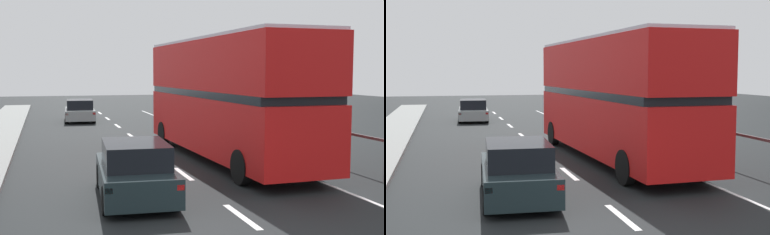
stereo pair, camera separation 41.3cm
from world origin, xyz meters
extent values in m
cube|color=silver|center=(0.00, 1.59, 0.00)|extent=(0.16, 2.02, 0.01)
cube|color=silver|center=(0.00, 6.45, 0.00)|extent=(0.16, 2.02, 0.01)
cube|color=silver|center=(0.00, 11.31, 0.00)|extent=(0.16, 2.02, 0.01)
cube|color=silver|center=(0.00, 16.17, 0.00)|extent=(0.16, 2.02, 0.01)
cube|color=silver|center=(0.00, 21.03, 0.00)|extent=(0.16, 2.02, 0.01)
cube|color=silver|center=(0.00, 25.89, 0.00)|extent=(0.16, 2.02, 0.01)
cube|color=silver|center=(0.00, 30.75, 0.00)|extent=(0.16, 2.02, 0.01)
cube|color=silver|center=(3.51, 9.00, 0.00)|extent=(0.12, 46.00, 0.01)
cube|color=#544C4E|center=(5.29, 9.00, 1.18)|extent=(0.08, 42.00, 0.08)
cylinder|color=#544C4E|center=(5.29, 7.25, 0.59)|extent=(0.10, 0.10, 1.18)
cylinder|color=#544C4E|center=(5.29, 10.75, 0.59)|extent=(0.10, 0.10, 1.18)
cylinder|color=#544C4E|center=(5.29, 14.25, 0.59)|extent=(0.10, 0.10, 1.18)
cylinder|color=#544C4E|center=(5.29, 17.75, 0.59)|extent=(0.10, 0.10, 1.18)
cylinder|color=#544C4E|center=(5.29, 21.25, 0.59)|extent=(0.10, 0.10, 1.18)
cylinder|color=#544C4E|center=(5.29, 24.75, 0.59)|extent=(0.10, 0.10, 1.18)
cylinder|color=#544C4E|center=(5.29, 28.25, 0.59)|extent=(0.10, 0.10, 1.18)
cube|color=red|center=(2.16, 8.59, 1.31)|extent=(2.93, 11.36, 1.93)
cube|color=black|center=(2.16, 8.59, 2.40)|extent=(2.93, 10.91, 0.24)
cube|color=red|center=(2.16, 8.59, 3.37)|extent=(2.93, 11.36, 1.71)
cube|color=silver|center=(2.16, 8.59, 4.28)|extent=(2.87, 11.13, 0.10)
cube|color=black|center=(1.95, 14.20, 1.41)|extent=(2.26, 0.12, 1.35)
cube|color=yellow|center=(1.95, 14.20, 3.80)|extent=(1.51, 0.10, 0.28)
cylinder|color=black|center=(0.85, 12.77, 0.50)|extent=(0.32, 1.01, 1.00)
cylinder|color=black|center=(3.16, 12.86, 0.50)|extent=(0.32, 1.01, 1.00)
cylinder|color=black|center=(1.16, 4.51, 0.50)|extent=(0.32, 1.01, 1.00)
cylinder|color=black|center=(3.47, 4.60, 0.50)|extent=(0.32, 1.01, 1.00)
cube|color=#1B282C|center=(-1.96, 3.88, 0.52)|extent=(1.96, 4.25, 0.68)
cube|color=black|center=(-1.97, 3.67, 1.15)|extent=(1.64, 2.37, 0.58)
cube|color=red|center=(-2.84, 1.88, 0.69)|extent=(0.16, 0.07, 0.12)
cube|color=red|center=(-1.32, 1.79, 0.69)|extent=(0.16, 0.07, 0.12)
cylinder|color=black|center=(-2.65, 5.30, 0.32)|extent=(0.24, 0.65, 0.64)
cylinder|color=black|center=(-1.10, 5.21, 0.32)|extent=(0.24, 0.65, 0.64)
cylinder|color=black|center=(-2.82, 2.55, 0.32)|extent=(0.24, 0.65, 0.64)
cylinder|color=black|center=(-1.26, 2.46, 0.32)|extent=(0.24, 0.65, 0.64)
cube|color=gray|center=(-1.90, 24.64, 0.49)|extent=(1.98, 4.64, 0.61)
cube|color=black|center=(-1.91, 24.41, 1.09)|extent=(1.67, 2.58, 0.59)
cube|color=red|center=(-2.79, 22.42, 0.64)|extent=(0.16, 0.07, 0.12)
cube|color=red|center=(-1.21, 22.35, 0.64)|extent=(0.16, 0.07, 0.12)
cylinder|color=black|center=(-2.64, 26.26, 0.32)|extent=(0.23, 0.65, 0.64)
cylinder|color=black|center=(-1.02, 26.19, 0.32)|extent=(0.23, 0.65, 0.64)
cylinder|color=black|center=(-2.78, 23.09, 0.32)|extent=(0.23, 0.65, 0.64)
cylinder|color=black|center=(-1.16, 23.02, 0.32)|extent=(0.23, 0.65, 0.64)
camera|label=1|loc=(-4.09, -8.60, 3.16)|focal=47.89mm
camera|label=2|loc=(-3.69, -8.71, 3.16)|focal=47.89mm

